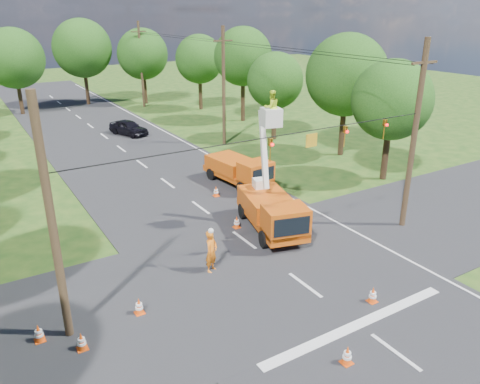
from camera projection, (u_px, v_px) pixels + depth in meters
ground at (142, 165)px, 36.23m from camera, size 140.00×140.00×0.00m
road_main at (142, 165)px, 36.23m from camera, size 12.00×100.00×0.06m
road_cross at (278, 266)px, 21.94m from camera, size 56.00×10.00×0.07m
stop_bar at (358, 325)px, 17.81m from camera, size 9.00×0.45×0.02m
edge_line at (206, 154)px, 38.95m from camera, size 0.12×90.00×0.02m
bucket_truck at (272, 204)px, 24.85m from camera, size 3.55×6.16×7.51m
second_truck at (239, 170)px, 31.71m from camera, size 2.66×5.69×2.06m
ground_worker at (211, 251)px, 21.15m from camera, size 0.88×0.80×2.03m
distant_car at (128, 127)px, 44.55m from camera, size 3.13×4.56×1.44m
traffic_cone_0 at (347, 355)px, 15.75m from camera, size 0.38×0.38×0.71m
traffic_cone_1 at (373, 295)px, 19.08m from camera, size 0.38×0.38×0.71m
traffic_cone_2 at (237, 222)px, 25.60m from camera, size 0.38×0.38×0.71m
traffic_cone_3 at (216, 191)px, 29.94m from camera, size 0.38×0.38×0.71m
traffic_cone_4 at (139, 306)px, 18.35m from camera, size 0.38×0.38×0.71m
traffic_cone_5 at (81, 341)px, 16.41m from camera, size 0.38×0.38×0.71m
traffic_cone_6 at (39, 333)px, 16.82m from camera, size 0.38×0.38×0.71m
traffic_cone_7 at (222, 167)px, 34.64m from camera, size 0.38×0.38×0.71m
pole_right_near at (414, 136)px, 24.21m from camera, size 1.80×0.30×10.00m
pole_right_mid at (224, 86)px, 40.09m from camera, size 1.80×0.30×10.00m
pole_right_far at (141, 64)px, 55.97m from camera, size 1.80×0.30×10.00m
pole_left at (52, 224)px, 15.68m from camera, size 0.30×0.30×9.00m
signal_span at (323, 138)px, 20.87m from camera, size 18.00×0.29×1.07m
tree_right_a at (392, 100)px, 31.24m from camera, size 5.40×5.40×8.28m
tree_right_b at (347, 75)px, 36.41m from camera, size 6.40×6.40×9.65m
tree_right_c at (275, 81)px, 41.50m from camera, size 5.00×5.00×7.83m
tree_right_d at (243, 57)px, 48.14m from camera, size 6.00×6.00×9.70m
tree_right_e at (199, 59)px, 54.32m from camera, size 5.60×5.60×8.63m
tree_far_a at (14, 58)px, 51.39m from camera, size 6.60×6.60×9.50m
tree_far_b at (82, 48)px, 56.64m from camera, size 7.00×7.00×10.32m
tree_far_c at (143, 54)px, 57.69m from camera, size 6.20×6.20×9.18m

